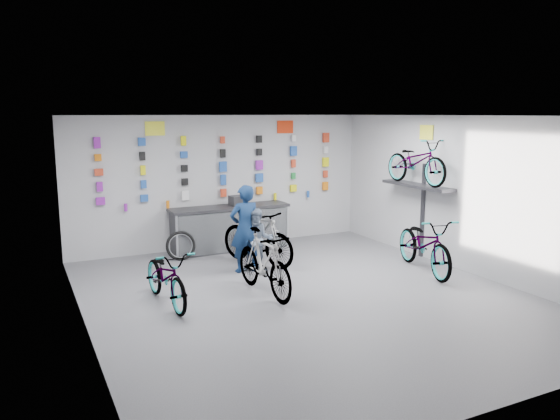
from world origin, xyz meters
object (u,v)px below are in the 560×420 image
bike_left (166,276)px  customer (258,240)px  clerk (245,229)px  bike_right (425,244)px  counter (230,229)px  bike_service (257,237)px  bike_center (264,263)px

bike_left → customer: 2.36m
bike_left → clerk: clerk is taller
clerk → bike_right: bearing=153.0°
counter → customer: (-0.11, -1.79, 0.13)m
bike_service → clerk: (-0.42, -0.37, 0.27)m
bike_right → customer: 3.23m
bike_service → clerk: clerk is taller
customer → clerk: bearing=-172.3°
bike_center → bike_right: bike_center is taller
bike_center → customer: (0.48, 1.34, 0.06)m
counter → clerk: 1.80m
bike_right → customer: size_ratio=1.70×
bike_left → bike_center: bearing=-13.4°
bike_center → bike_left: bearing=167.6°
bike_center → bike_right: bearing=-5.8°
bike_center → clerk: (0.24, 1.40, 0.29)m
bike_left → customer: bearing=23.2°
bike_center → clerk: 1.46m
bike_service → clerk: bearing=-161.6°
bike_left → customer: customer is taller
counter → bike_service: bearing=-87.2°
bike_center → bike_service: bearing=66.1°
counter → bike_center: 3.19m
bike_left → bike_right: size_ratio=0.84×
clerk → customer: clerk is taller
bike_service → bike_left: bearing=-169.2°
bike_right → counter: bearing=144.2°
bike_left → counter: bearing=48.2°
bike_center → bike_service: size_ratio=0.96×
bike_center → bike_service: 1.90m
bike_left → customer: size_ratio=1.44×
bike_right → clerk: size_ratio=1.23×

